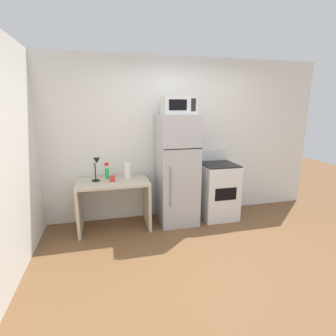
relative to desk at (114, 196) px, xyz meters
name	(u,v)px	position (x,y,z in m)	size (l,w,h in m)	color
ground_plane	(216,267)	(1.10, -1.32, -0.51)	(12.00, 12.00, 0.00)	brown
wall_back_white	(177,139)	(1.10, 0.38, 0.79)	(5.00, 0.10, 2.60)	white
desk	(114,196)	(0.00, 0.00, 0.00)	(1.05, 0.61, 0.75)	beige
desk_lamp	(96,165)	(-0.22, 0.03, 0.48)	(0.14, 0.12, 0.35)	black
spray_bottle	(107,172)	(-0.08, 0.15, 0.33)	(0.06, 0.06, 0.25)	green
coffee_mug	(112,178)	(-0.01, -0.03, 0.28)	(0.08, 0.08, 0.10)	#D83F33
paper_towel_roll	(127,171)	(0.22, 0.08, 0.36)	(0.11, 0.11, 0.24)	white
refrigerator	(177,170)	(0.99, 0.00, 0.35)	(0.59, 0.64, 1.72)	#B7B7BC
microwave	(178,105)	(1.00, -0.02, 1.34)	(0.46, 0.35, 0.26)	silver
oven_range	(218,190)	(1.71, 0.01, -0.05)	(0.56, 0.61, 1.10)	white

